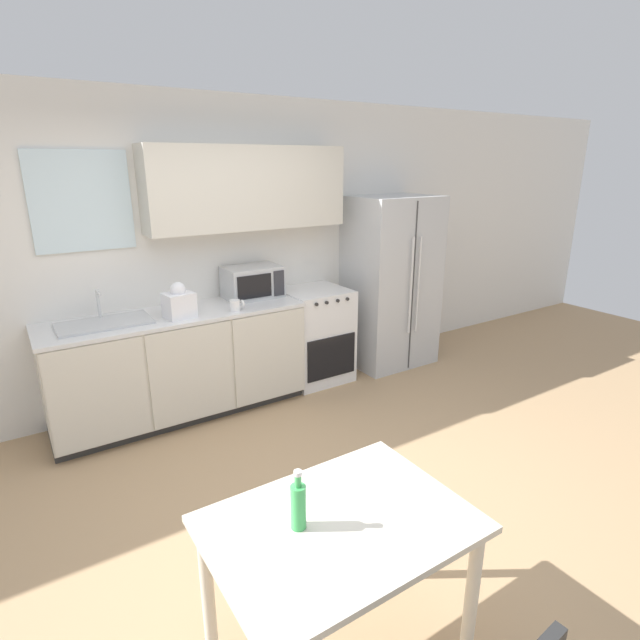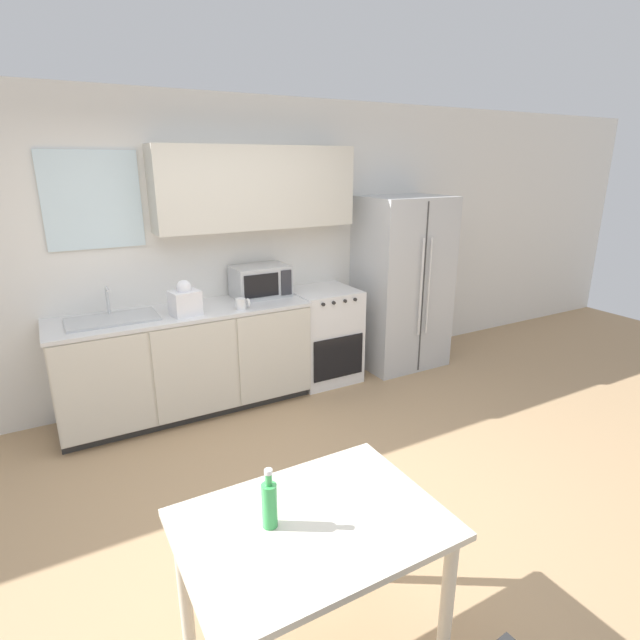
# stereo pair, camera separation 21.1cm
# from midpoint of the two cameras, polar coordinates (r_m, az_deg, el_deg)

# --- Properties ---
(ground_plane) EXTENTS (12.00, 12.00, 0.00)m
(ground_plane) POSITION_cam_midpoint_polar(r_m,az_deg,el_deg) (3.48, -1.07, -20.16)
(ground_plane) COLOR tan
(wall_back) EXTENTS (12.00, 0.38, 2.70)m
(wall_back) POSITION_cam_midpoint_polar(r_m,az_deg,el_deg) (4.62, -11.76, 8.83)
(wall_back) COLOR silver
(wall_back) RESTS_ON ground_plane
(kitchen_counter) EXTENTS (2.14, 0.65, 0.93)m
(kitchen_counter) POSITION_cam_midpoint_polar(r_m,az_deg,el_deg) (4.50, -13.66, -4.58)
(kitchen_counter) COLOR #333333
(kitchen_counter) RESTS_ON ground_plane
(oven_range) EXTENTS (0.62, 0.62, 0.94)m
(oven_range) POSITION_cam_midpoint_polar(r_m,az_deg,el_deg) (5.02, 1.56, -1.73)
(oven_range) COLOR white
(oven_range) RESTS_ON ground_plane
(refrigerator) EXTENTS (0.89, 0.72, 1.80)m
(refrigerator) POSITION_cam_midpoint_polar(r_m,az_deg,el_deg) (5.40, 10.46, 4.16)
(refrigerator) COLOR silver
(refrigerator) RESTS_ON ground_plane
(kitchen_sink) EXTENTS (0.69, 0.39, 0.24)m
(kitchen_sink) POSITION_cam_midpoint_polar(r_m,az_deg,el_deg) (4.25, -21.37, 0.17)
(kitchen_sink) COLOR #B7BABC
(kitchen_sink) RESTS_ON kitchen_counter
(microwave) EXTENTS (0.51, 0.35, 0.29)m
(microwave) POSITION_cam_midpoint_polar(r_m,az_deg,el_deg) (4.66, -5.53, 4.44)
(microwave) COLOR #B7BABC
(microwave) RESTS_ON kitchen_counter
(coffee_mug) EXTENTS (0.12, 0.09, 0.10)m
(coffee_mug) POSITION_cam_midpoint_polar(r_m,az_deg,el_deg) (4.28, -7.56, 1.83)
(coffee_mug) COLOR white
(coffee_mug) RESTS_ON kitchen_counter
(grocery_bag_0) EXTENTS (0.25, 0.22, 0.29)m
(grocery_bag_0) POSITION_cam_midpoint_polar(r_m,az_deg,el_deg) (4.18, -13.79, 2.19)
(grocery_bag_0) COLOR white
(grocery_bag_0) RESTS_ON kitchen_counter
(dining_table) EXTENTS (1.03, 0.74, 0.78)m
(dining_table) POSITION_cam_midpoint_polar(r_m,az_deg,el_deg) (2.20, 2.13, -24.60)
(dining_table) COLOR beige
(dining_table) RESTS_ON ground_plane
(drink_bottle) EXTENTS (0.06, 0.06, 0.25)m
(drink_bottle) POSITION_cam_midpoint_polar(r_m,az_deg,el_deg) (2.04, -2.66, -20.26)
(drink_bottle) COLOR #3FB259
(drink_bottle) RESTS_ON dining_table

